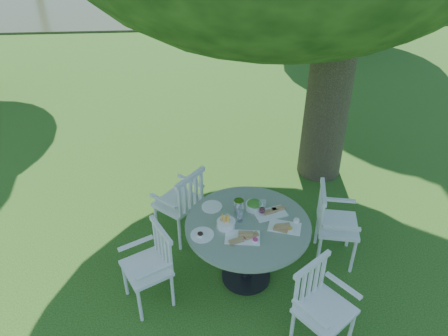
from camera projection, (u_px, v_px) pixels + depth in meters
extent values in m
plane|color=#173E0C|center=(225.00, 230.00, 5.75)|extent=(140.00, 140.00, 0.00)
cylinder|color=black|center=(246.00, 275.00, 5.06)|extent=(0.56, 0.56, 0.04)
cylinder|color=black|center=(247.00, 251.00, 4.85)|extent=(0.12, 0.12, 0.73)
cylinder|color=gray|center=(248.00, 225.00, 4.64)|extent=(1.34, 1.34, 0.04)
cylinder|color=silver|center=(353.00, 256.00, 5.01)|extent=(0.04, 0.04, 0.49)
cylinder|color=silver|center=(349.00, 231.00, 5.37)|extent=(0.04, 0.04, 0.49)
cylinder|color=silver|center=(319.00, 253.00, 5.06)|extent=(0.04, 0.04, 0.49)
cylinder|color=silver|center=(317.00, 228.00, 5.41)|extent=(0.04, 0.04, 0.49)
cube|color=silver|center=(337.00, 225.00, 5.06)|extent=(0.55, 0.58, 0.04)
cube|color=silver|center=(321.00, 208.00, 4.96)|extent=(0.14, 0.50, 0.50)
cylinder|color=silver|center=(179.00, 204.00, 5.81)|extent=(0.04, 0.04, 0.49)
cylinder|color=silver|center=(156.00, 222.00, 5.51)|extent=(0.04, 0.04, 0.49)
cylinder|color=silver|center=(202.00, 216.00, 5.61)|extent=(0.04, 0.04, 0.49)
cylinder|color=silver|center=(180.00, 234.00, 5.32)|extent=(0.04, 0.04, 0.49)
cube|color=silver|center=(178.00, 202.00, 5.41)|extent=(0.68, 0.68, 0.04)
cube|color=silver|center=(191.00, 194.00, 5.18)|extent=(0.36, 0.41, 0.50)
cylinder|color=silver|center=(125.00, 279.00, 4.74)|extent=(0.04, 0.04, 0.46)
cylinder|color=silver|center=(140.00, 305.00, 4.45)|extent=(0.04, 0.04, 0.46)
cylinder|color=silver|center=(156.00, 266.00, 4.90)|extent=(0.04, 0.04, 0.46)
cylinder|color=silver|center=(173.00, 290.00, 4.61)|extent=(0.04, 0.04, 0.46)
cube|color=silver|center=(146.00, 268.00, 4.54)|extent=(0.60, 0.62, 0.04)
cube|color=silver|center=(163.00, 246.00, 4.51)|extent=(0.26, 0.44, 0.47)
cylinder|color=silver|center=(351.00, 329.00, 4.21)|extent=(0.04, 0.04, 0.48)
cylinder|color=silver|center=(292.00, 328.00, 4.22)|extent=(0.04, 0.04, 0.48)
cylinder|color=silver|center=(320.00, 305.00, 4.45)|extent=(0.04, 0.04, 0.48)
cube|color=silver|center=(325.00, 311.00, 4.07)|extent=(0.66, 0.65, 0.04)
cube|color=silver|center=(310.00, 282.00, 4.08)|extent=(0.41, 0.33, 0.49)
cube|color=white|center=(242.00, 237.00, 4.44)|extent=(0.38, 0.26, 0.01)
cube|color=white|center=(285.00, 227.00, 4.57)|extent=(0.38, 0.29, 0.01)
cube|color=white|center=(270.00, 214.00, 4.75)|extent=(0.38, 0.28, 0.01)
cylinder|color=white|center=(202.00, 235.00, 4.47)|extent=(0.24, 0.24, 0.01)
cylinder|color=white|center=(212.00, 207.00, 4.85)|extent=(0.23, 0.23, 0.01)
cylinder|color=white|center=(226.00, 224.00, 4.56)|extent=(0.20, 0.20, 0.08)
cylinder|color=white|center=(254.00, 206.00, 4.82)|extent=(0.19, 0.19, 0.06)
cylinder|color=silver|center=(239.00, 208.00, 4.68)|extent=(0.10, 0.10, 0.21)
cylinder|color=white|center=(262.00, 208.00, 4.69)|extent=(0.07, 0.07, 0.20)
cylinder|color=white|center=(240.00, 217.00, 4.62)|extent=(0.07, 0.07, 0.12)
cylinder|color=white|center=(228.00, 218.00, 4.62)|extent=(0.06, 0.06, 0.10)
cylinder|color=white|center=(255.00, 241.00, 4.39)|extent=(0.06, 0.06, 0.03)
cylinder|color=white|center=(289.00, 230.00, 4.52)|extent=(0.06, 0.06, 0.03)
cylinder|color=white|center=(296.00, 221.00, 4.64)|extent=(0.07, 0.07, 0.03)
cylinder|color=white|center=(200.00, 235.00, 4.46)|extent=(0.07, 0.07, 0.03)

